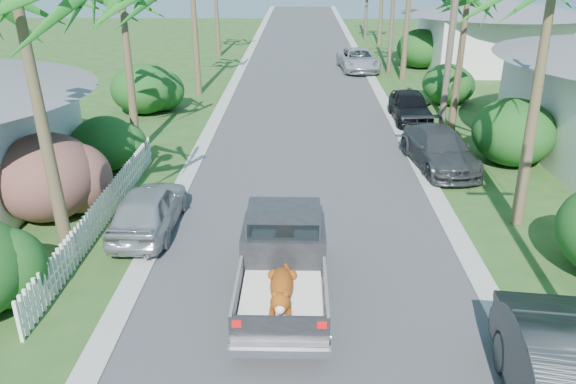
{
  "coord_description": "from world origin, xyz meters",
  "views": [
    {
      "loc": [
        -0.22,
        -9.42,
        7.56
      ],
      "look_at": [
        -0.54,
        4.79,
        1.4
      ],
      "focal_mm": 35.0,
      "sensor_mm": 36.0,
      "label": 1
    }
  ],
  "objects_px": {
    "house_right_far": "(495,37)",
    "utility_pole_c": "(393,0)",
    "parked_car_rd": "(358,60)",
    "parked_car_rm": "(439,149)",
    "utility_pole_b": "(452,33)",
    "parked_car_ln": "(149,209)",
    "parked_car_rf": "(410,106)",
    "pickup_truck": "(284,254)"
  },
  "relations": [
    {
      "from": "parked_car_ln",
      "to": "utility_pole_c",
      "type": "distance_m",
      "value": 25.35
    },
    {
      "from": "house_right_far",
      "to": "utility_pole_b",
      "type": "distance_m",
      "value": 18.71
    },
    {
      "from": "parked_car_rf",
      "to": "utility_pole_c",
      "type": "relative_size",
      "value": 0.46
    },
    {
      "from": "pickup_truck",
      "to": "utility_pole_b",
      "type": "relative_size",
      "value": 0.57
    },
    {
      "from": "parked_car_rd",
      "to": "parked_car_ln",
      "type": "distance_m",
      "value": 25.15
    },
    {
      "from": "parked_car_rf",
      "to": "parked_car_ln",
      "type": "bearing_deg",
      "value": -129.64
    },
    {
      "from": "utility_pole_b",
      "to": "parked_car_rm",
      "type": "bearing_deg",
      "value": -103.93
    },
    {
      "from": "parked_car_rm",
      "to": "utility_pole_c",
      "type": "bearing_deg",
      "value": 80.73
    },
    {
      "from": "utility_pole_c",
      "to": "pickup_truck",
      "type": "bearing_deg",
      "value": -103.38
    },
    {
      "from": "house_right_far",
      "to": "utility_pole_c",
      "type": "relative_size",
      "value": 1.0
    },
    {
      "from": "parked_car_rm",
      "to": "house_right_far",
      "type": "xyz_separation_m",
      "value": [
        8.0,
        19.42,
        1.43
      ]
    },
    {
      "from": "parked_car_rd",
      "to": "utility_pole_b",
      "type": "relative_size",
      "value": 0.57
    },
    {
      "from": "parked_car_rf",
      "to": "utility_pole_b",
      "type": "relative_size",
      "value": 0.46
    },
    {
      "from": "parked_car_rm",
      "to": "parked_car_rf",
      "type": "bearing_deg",
      "value": 82.71
    },
    {
      "from": "parked_car_rm",
      "to": "utility_pole_b",
      "type": "distance_m",
      "value": 4.64
    },
    {
      "from": "house_right_far",
      "to": "utility_pole_b",
      "type": "height_order",
      "value": "utility_pole_b"
    },
    {
      "from": "parked_car_rm",
      "to": "house_right_far",
      "type": "distance_m",
      "value": 21.05
    },
    {
      "from": "pickup_truck",
      "to": "parked_car_rm",
      "type": "relative_size",
      "value": 1.08
    },
    {
      "from": "utility_pole_b",
      "to": "utility_pole_c",
      "type": "relative_size",
      "value": 1.0
    },
    {
      "from": "parked_car_rd",
      "to": "house_right_far",
      "type": "bearing_deg",
      "value": 2.37
    },
    {
      "from": "pickup_truck",
      "to": "parked_car_rf",
      "type": "relative_size",
      "value": 1.24
    },
    {
      "from": "utility_pole_b",
      "to": "utility_pole_c",
      "type": "distance_m",
      "value": 15.0
    },
    {
      "from": "parked_car_rf",
      "to": "parked_car_rd",
      "type": "relative_size",
      "value": 0.81
    },
    {
      "from": "utility_pole_b",
      "to": "parked_car_ln",
      "type": "bearing_deg",
      "value": -142.18
    },
    {
      "from": "pickup_truck",
      "to": "house_right_far",
      "type": "relative_size",
      "value": 0.57
    },
    {
      "from": "utility_pole_c",
      "to": "house_right_far",
      "type": "bearing_deg",
      "value": 15.12
    },
    {
      "from": "utility_pole_b",
      "to": "pickup_truck",
      "type": "bearing_deg",
      "value": -119.36
    },
    {
      "from": "pickup_truck",
      "to": "utility_pole_b",
      "type": "bearing_deg",
      "value": 60.64
    },
    {
      "from": "house_right_far",
      "to": "parked_car_ln",
      "type": "bearing_deg",
      "value": -125.21
    },
    {
      "from": "parked_car_rd",
      "to": "parked_car_rf",
      "type": "bearing_deg",
      "value": -88.16
    },
    {
      "from": "pickup_truck",
      "to": "parked_car_ln",
      "type": "height_order",
      "value": "pickup_truck"
    },
    {
      "from": "pickup_truck",
      "to": "parked_car_rd",
      "type": "height_order",
      "value": "pickup_truck"
    },
    {
      "from": "parked_car_rf",
      "to": "parked_car_rd",
      "type": "bearing_deg",
      "value": 96.12
    },
    {
      "from": "pickup_truck",
      "to": "house_right_far",
      "type": "distance_m",
      "value": 31.13
    },
    {
      "from": "pickup_truck",
      "to": "utility_pole_c",
      "type": "relative_size",
      "value": 0.57
    },
    {
      "from": "parked_car_rm",
      "to": "utility_pole_c",
      "type": "relative_size",
      "value": 0.53
    },
    {
      "from": "parked_car_rf",
      "to": "parked_car_rd",
      "type": "xyz_separation_m",
      "value": [
        -1.35,
        12.14,
        0.01
      ]
    },
    {
      "from": "utility_pole_b",
      "to": "utility_pole_c",
      "type": "xyz_separation_m",
      "value": [
        0.0,
        15.0,
        0.0
      ]
    },
    {
      "from": "pickup_truck",
      "to": "utility_pole_c",
      "type": "bearing_deg",
      "value": 76.62
    },
    {
      "from": "pickup_truck",
      "to": "utility_pole_c",
      "type": "xyz_separation_m",
      "value": [
        6.18,
        25.99,
        3.59
      ]
    },
    {
      "from": "parked_car_rf",
      "to": "utility_pole_b",
      "type": "xyz_separation_m",
      "value": [
        0.6,
        -3.74,
        3.89
      ]
    },
    {
      "from": "parked_car_rm",
      "to": "utility_pole_c",
      "type": "height_order",
      "value": "utility_pole_c"
    }
  ]
}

